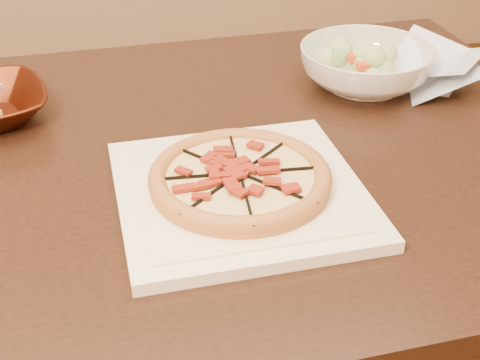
% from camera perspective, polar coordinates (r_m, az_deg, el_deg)
% --- Properties ---
extents(dining_table, '(1.49, 1.00, 0.75)m').
position_cam_1_polar(dining_table, '(1.09, -7.50, -2.31)').
color(dining_table, black).
rests_on(dining_table, floor).
extents(plate, '(0.35, 0.35, 0.02)m').
position_cam_1_polar(plate, '(0.92, 0.00, -1.03)').
color(plate, white).
rests_on(plate, dining_table).
extents(pizza, '(0.25, 0.25, 0.03)m').
position_cam_1_polar(pizza, '(0.91, -0.00, 0.21)').
color(pizza, '#AD6C2E').
rests_on(pizza, plate).
extents(salad_bowl, '(0.29, 0.29, 0.08)m').
position_cam_1_polar(salad_bowl, '(1.25, 10.66, 9.46)').
color(salad_bowl, white).
rests_on(salad_bowl, dining_table).
extents(salad, '(0.13, 0.11, 0.04)m').
position_cam_1_polar(salad, '(1.23, 10.93, 11.82)').
color(salad, '#C1EE96').
rests_on(salad, salad_bowl).
extents(cling_film, '(0.18, 0.16, 0.05)m').
position_cam_1_polar(cling_film, '(1.28, 16.34, 8.59)').
color(cling_film, silver).
rests_on(cling_film, dining_table).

